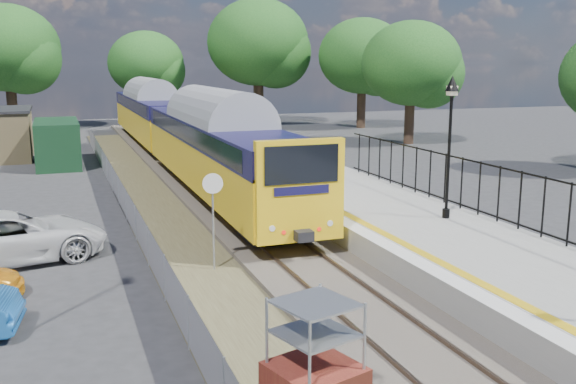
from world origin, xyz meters
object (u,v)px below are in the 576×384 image
victorian_lamp_north (451,114)px  car_white (10,237)px  train (175,125)px  brick_plinth (315,365)px  speed_sign (213,205)px

victorian_lamp_north → car_white: (-13.33, 2.72, -3.52)m
train → car_white: 19.02m
victorian_lamp_north → train: (-5.30, 19.89, -1.96)m
brick_plinth → car_white: size_ratio=0.38×
train → brick_plinth: train is taller
victorian_lamp_north → speed_sign: victorian_lamp_north is taller
victorian_lamp_north → brick_plinth: size_ratio=2.14×
brick_plinth → speed_sign: bearing=88.0°
car_white → speed_sign: bearing=-130.6°
speed_sign → brick_plinth: bearing=-83.1°
victorian_lamp_north → brick_plinth: (-8.09, -8.45, -3.27)m
brick_plinth → speed_sign: size_ratio=0.75×
brick_plinth → train: bearing=84.4°
victorian_lamp_north → car_white: victorian_lamp_north is taller
train → victorian_lamp_north: bearing=-75.1°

